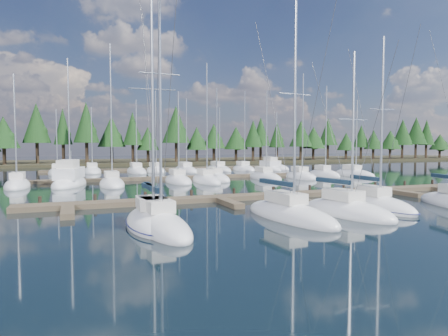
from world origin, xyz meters
name	(u,v)px	position (x,y,z in m)	size (l,w,h in m)	color
ground	(230,185)	(0.00, 30.00, 0.00)	(260.00, 260.00, 0.00)	black
far_shore	(145,162)	(0.00, 90.00, 0.30)	(220.00, 30.00, 0.60)	#2D2919
main_dock	(282,196)	(0.00, 17.36, 0.20)	(44.00, 6.13, 0.90)	brown
back_docks	(186,172)	(0.00, 49.58, 0.20)	(50.00, 21.80, 0.40)	brown
front_sailboat_0	(159,224)	(-13.05, 8.29, 0.31)	(3.25, 8.97, 15.88)	silver
front_sailboat_1	(153,221)	(-13.23, 9.24, 0.29)	(3.39, 7.81, 14.57)	silver
front_sailboat_2	(289,214)	(-4.43, 8.41, 0.29)	(3.58, 9.39, 14.59)	silver
front_sailboat_3	(347,211)	(0.00, 8.25, 0.28)	(3.97, 8.27, 11.83)	silver
front_sailboat_4	(376,205)	(3.63, 9.47, 0.29)	(2.59, 7.91, 13.45)	silver
back_sailboat_rows	(190,174)	(-0.53, 45.30, 0.26)	(48.71, 31.93, 17.06)	silver
motor_yacht_left	(69,181)	(-18.00, 36.28, 0.54)	(5.43, 10.43, 4.98)	silver
motor_yacht_right	(270,168)	(16.92, 52.46, 0.46)	(2.91, 8.24, 4.08)	silver
tree_line	(149,133)	(-0.56, 80.18, 7.39)	(186.34, 11.74, 13.49)	black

